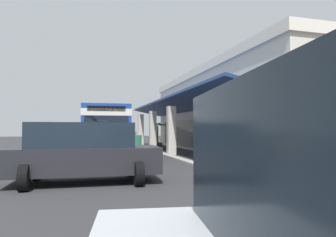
{
  "coord_description": "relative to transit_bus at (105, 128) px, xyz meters",
  "views": [
    {
      "loc": [
        22.27,
        -1.68,
        1.75
      ],
      "look_at": [
        2.71,
        3.83,
        2.5
      ],
      "focal_mm": 31.83,
      "sensor_mm": 36.0,
      "label": 1
    }
  ],
  "objects": [
    {
      "name": "parked_suv_charcoal",
      "position": [
        10.86,
        -1.39,
        -0.84
      ],
      "size": [
        2.83,
        4.87,
        1.97
      ],
      "color": "#232328",
      "rests_on": "ground"
    },
    {
      "name": "pedestrian",
      "position": [
        7.76,
        0.76,
        -0.88
      ],
      "size": [
        0.39,
        0.68,
        1.73
      ],
      "color": "#726651",
      "rests_on": "ground"
    },
    {
      "name": "potted_palm",
      "position": [
        -5.91,
        5.17,
        -1.14
      ],
      "size": [
        2.03,
        1.81,
        2.41
      ],
      "color": "#4C4742",
      "rests_on": "ground"
    },
    {
      "name": "ground",
      "position": [
        -1.24,
        8.29,
        -1.85
      ],
      "size": [
        120.0,
        120.0,
        0.0
      ],
      "primitive_type": "plane",
      "color": "#2D2D30"
    },
    {
      "name": "transit_bus",
      "position": [
        0.0,
        0.0,
        0.0
      ],
      "size": [
        11.33,
        3.2,
        3.34
      ],
      "color": "#193D9E",
      "rests_on": "ground"
    },
    {
      "name": "curb_strip",
      "position": [
        -1.59,
        3.86,
        -1.79
      ],
      "size": [
        27.78,
        0.5,
        0.12
      ],
      "primitive_type": "cube",
      "color": "#9E998E",
      "rests_on": "ground"
    },
    {
      "name": "plaza_building",
      "position": [
        -1.59,
        13.49,
        1.51
      ],
      "size": [
        23.45,
        15.81,
        6.71
      ],
      "color": "beige",
      "rests_on": "ground"
    }
  ]
}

